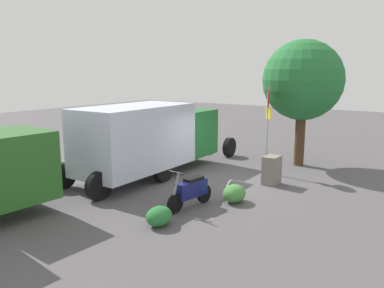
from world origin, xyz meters
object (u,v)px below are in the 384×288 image
Objects in this scene: box_truck_near at (153,135)px; street_tree at (303,81)px; utility_cabinet at (272,170)px; motorcycle at (191,190)px; stop_sign at (268,116)px; bike_rack_hoop at (230,192)px.

street_tree is at bearing -42.36° from box_truck_near.
motorcycle is at bearing -15.71° from utility_cabinet.
stop_sign is at bearing -174.64° from motorcycle.
motorcycle is at bearing -6.89° from street_tree.
motorcycle is at bearing -8.06° from bike_rack_hoop.
box_truck_near is 4.66m from utility_cabinet.
bike_rack_hoop is at bearing 179.92° from motorcycle.
motorcycle reaches higher than utility_cabinet.
bike_rack_hoop is at bearing -6.44° from street_tree.
box_truck_near is 1.56× the size of street_tree.
stop_sign is at bearing -179.15° from bike_rack_hoop.
utility_cabinet is at bearing 2.93° from street_tree.
stop_sign is (-2.66, 3.55, 0.71)m from box_truck_near.
street_tree is (-4.69, 4.17, 2.03)m from box_truck_near.
box_truck_near is 8.07× the size of utility_cabinet.
stop_sign is 3.75m from bike_rack_hoop.
stop_sign is (-4.89, 0.22, 1.74)m from motorcycle.
utility_cabinet is 1.20× the size of bike_rack_hoop.
box_truck_near is at bearing -95.26° from bike_rack_hoop.
motorcycle reaches higher than bike_rack_hoop.
utility_cabinet is at bearing 156.34° from bike_rack_hoop.
box_truck_near reaches higher than bike_rack_hoop.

